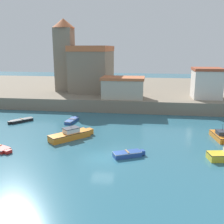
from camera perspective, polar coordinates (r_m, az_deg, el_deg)
ground_plane at (r=29.60m, az=-2.11°, el=-9.85°), size 200.00×200.00×0.00m
quay_seawall at (r=67.99m, az=3.73°, el=4.71°), size 120.00×40.00×2.33m
motorboat_orange_0 at (r=35.60m, az=-8.96°, el=-4.88°), size 5.36×5.60×2.43m
motorboat_orange_2 at (r=37.71m, az=22.76°, el=-4.90°), size 2.30×4.96×2.16m
dinghy_blue_3 at (r=29.75m, az=3.53°, el=-9.07°), size 3.70×2.42×0.66m
dinghy_blue_4 at (r=43.56m, az=-8.73°, el=-1.79°), size 1.52×3.98×0.59m
dinghy_black_5 at (r=45.59m, az=-19.16°, el=-1.73°), size 3.26×3.59×0.56m
church at (r=61.42m, az=-5.31°, el=10.11°), size 12.56×14.34×15.78m
harbor_shed_near_wharf at (r=54.07m, az=19.87°, el=5.97°), size 5.42×5.47×5.84m
harbor_shed_mid_row at (r=50.98m, az=2.40°, el=5.36°), size 8.19×5.18×4.10m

